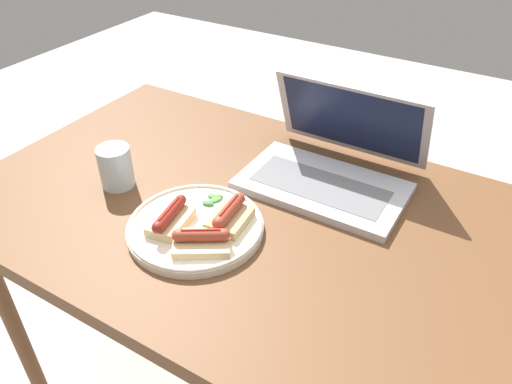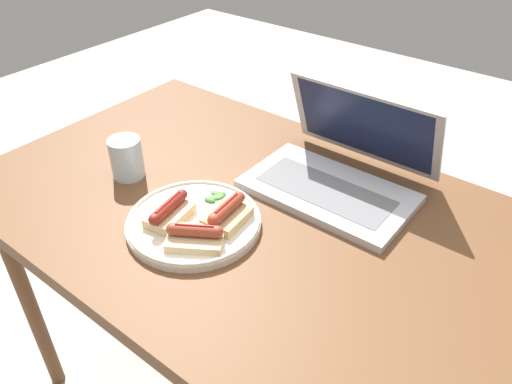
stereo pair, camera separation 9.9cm
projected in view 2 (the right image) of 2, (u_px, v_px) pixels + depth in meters
desk at (276, 242)px, 1.05m from camera, size 1.37×0.76×0.75m
laptop at (338, 172)px, 1.09m from camera, size 0.36×0.28×0.21m
plate at (194, 222)px, 1.00m from camera, size 0.27×0.27×0.02m
sausage_toast_left at (169, 212)px, 0.99m from camera, size 0.08×0.11×0.05m
sausage_toast_middle at (227, 214)px, 0.98m from camera, size 0.08×0.11×0.05m
sausage_toast_right at (195, 235)px, 0.93m from camera, size 0.13×0.12×0.04m
salad_pile at (216, 196)px, 1.05m from camera, size 0.04×0.05×0.01m
drinking_glass at (127, 158)px, 1.12m from camera, size 0.07×0.07×0.09m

